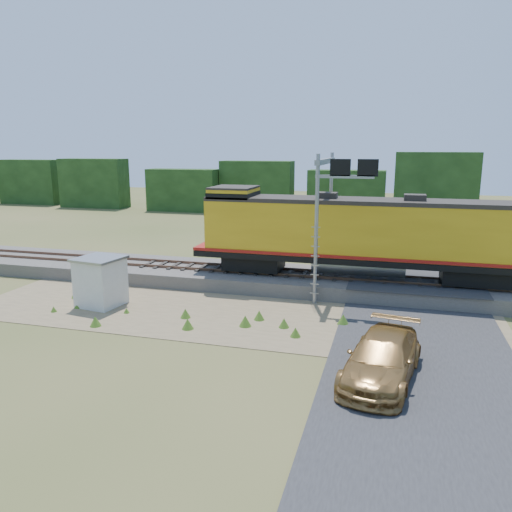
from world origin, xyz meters
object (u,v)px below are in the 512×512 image
(locomotive, at_px, (354,233))
(signal_gantry, at_px, (331,190))
(car, at_px, (382,358))
(shed, at_px, (101,281))

(locomotive, distance_m, signal_gantry, 2.80)
(locomotive, relative_size, car, 3.42)
(locomotive, height_order, shed, locomotive)
(shed, height_order, car, shed)
(shed, bearing_deg, car, -10.15)
(locomotive, xyz_separation_m, signal_gantry, (-1.30, -0.68, 2.39))
(signal_gantry, relative_size, car, 1.41)
(signal_gantry, height_order, car, signal_gantry)
(locomotive, distance_m, shed, 13.78)
(locomotive, bearing_deg, car, -80.04)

